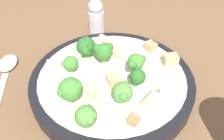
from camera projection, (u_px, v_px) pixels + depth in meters
name	position (u px, v px, depth m)	size (l,w,h in m)	color
ground_plane	(112.00, 86.00, 0.40)	(2.00, 2.00, 0.00)	brown
pasta_bowl	(112.00, 79.00, 0.38)	(0.28, 0.28, 0.03)	black
broccoli_floret_0	(123.00, 92.00, 0.32)	(0.03, 0.04, 0.03)	#93B766
broccoli_floret_1	(136.00, 63.00, 0.36)	(0.03, 0.03, 0.04)	#93B766
broccoli_floret_2	(70.00, 89.00, 0.31)	(0.04, 0.04, 0.04)	#84AD60
broccoli_floret_3	(87.00, 116.00, 0.28)	(0.03, 0.03, 0.04)	#9EC175
broccoli_floret_4	(104.00, 51.00, 0.39)	(0.04, 0.03, 0.04)	#93B766
broccoli_floret_5	(70.00, 63.00, 0.37)	(0.03, 0.03, 0.03)	#93B766
broccoli_floret_6	(86.00, 47.00, 0.40)	(0.04, 0.04, 0.04)	#93B766
broccoli_floret_7	(138.00, 77.00, 0.34)	(0.03, 0.03, 0.03)	#9EC175
rigatoni_0	(117.00, 52.00, 0.42)	(0.01, 0.01, 0.02)	beige
rigatoni_1	(106.00, 39.00, 0.45)	(0.01, 0.01, 0.03)	beige
rigatoni_2	(169.00, 94.00, 0.33)	(0.02, 0.02, 0.03)	beige
rigatoni_3	(150.00, 100.00, 0.32)	(0.01, 0.01, 0.03)	beige
rigatoni_4	(71.00, 83.00, 0.35)	(0.01, 0.01, 0.03)	beige
rigatoni_5	(54.00, 63.00, 0.39)	(0.01, 0.01, 0.02)	beige
rigatoni_6	(91.00, 92.00, 0.33)	(0.02, 0.02, 0.02)	beige
rigatoni_7	(79.00, 111.00, 0.30)	(0.02, 0.02, 0.03)	beige
rigatoni_8	(75.00, 55.00, 0.41)	(0.02, 0.02, 0.02)	beige
rigatoni_9	(98.00, 103.00, 0.32)	(0.02, 0.02, 0.03)	beige
chicken_chunk_0	(88.00, 43.00, 0.44)	(0.02, 0.02, 0.02)	tan
chicken_chunk_1	(150.00, 46.00, 0.43)	(0.02, 0.02, 0.02)	tan
chicken_chunk_2	(134.00, 120.00, 0.30)	(0.02, 0.01, 0.01)	#A87A4C
chicken_chunk_3	(116.00, 79.00, 0.36)	(0.02, 0.02, 0.01)	tan
chicken_chunk_4	(170.00, 60.00, 0.39)	(0.03, 0.02, 0.02)	tan
pepper_shaker	(96.00, 17.00, 0.51)	(0.04, 0.04, 0.08)	silver
spoon	(6.00, 70.00, 0.42)	(0.04, 0.18, 0.01)	silver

